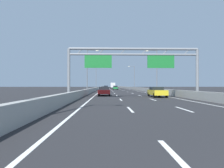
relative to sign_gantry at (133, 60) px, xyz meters
The scene contains 52 objects.
ground_plane 75.92m from the sign_gantry, 89.91° to the left, with size 260.00×260.00×0.00m, color #262628.
lane_dash_left_0 21.36m from the sign_gantry, 94.65° to the right, with size 0.16×3.00×0.01m, color white.
lane_dash_left_1 12.80m from the sign_gantry, 98.18° to the right, with size 0.16×3.00×0.01m, color white.
lane_dash_left_2 5.79m from the sign_gantry, 121.64° to the right, with size 0.16×3.00×0.01m, color white.
lane_dash_left_3 8.08m from the sign_gantry, 105.07° to the left, with size 0.16×3.00×0.01m, color white.
lane_dash_left_4 16.09m from the sign_gantry, 96.31° to the left, with size 0.16×3.00×0.01m, color white.
lane_dash_left_5 24.79m from the sign_gantry, 93.98° to the left, with size 0.16×3.00×0.01m, color white.
lane_dash_left_6 33.65m from the sign_gantry, 92.90° to the left, with size 0.16×3.00×0.01m, color white.
lane_dash_left_7 42.57m from the sign_gantry, 92.29° to the left, with size 0.16×3.00×0.01m, color white.
lane_dash_left_8 51.52m from the sign_gantry, 91.88° to the left, with size 0.16×3.00×0.01m, color white.
lane_dash_left_9 60.48m from the sign_gantry, 91.60° to the left, with size 0.16×3.00×0.01m, color white.
lane_dash_left_10 69.45m from the sign_gantry, 91.39° to the left, with size 0.16×3.00×0.01m, color white.
lane_dash_left_11 78.43m from the sign_gantry, 91.23° to the left, with size 0.16×3.00×0.01m, color white.
lane_dash_left_12 87.41m from the sign_gantry, 91.11° to the left, with size 0.16×3.00×0.01m, color white.
lane_dash_left_13 96.40m from the sign_gantry, 91.00° to the left, with size 0.16×3.00×0.01m, color white.
lane_dash_left_14 105.39m from the sign_gantry, 90.92° to the left, with size 0.16×3.00×0.01m, color white.
lane_dash_left_15 114.38m from the sign_gantry, 90.85° to the left, with size 0.16×3.00×0.01m, color white.
lane_dash_left_16 123.37m from the sign_gantry, 90.78° to the left, with size 0.16×3.00×0.01m, color white.
lane_dash_left_17 132.36m from the sign_gantry, 90.73° to the left, with size 0.16×3.00×0.01m, color white.
lane_dash_right_1 12.83m from the sign_gantry, 80.74° to the right, with size 0.16×3.00×0.01m, color white.
lane_dash_right_2 5.86m from the sign_gantry, 55.05° to the right, with size 0.16×3.00×0.01m, color white.
lane_dash_right_3 8.13m from the sign_gantry, 73.01° to the left, with size 0.16×3.00×0.01m, color white.
lane_dash_right_4 16.12m from the sign_gantry, 82.85° to the left, with size 0.16×3.00×0.01m, color white.
lane_dash_right_5 24.81m from the sign_gantry, 85.49° to the left, with size 0.16×3.00×0.01m, color white.
lane_dash_right_6 33.66m from the sign_gantry, 86.71° to the left, with size 0.16×3.00×0.01m, color white.
lane_dash_right_7 42.58m from the sign_gantry, 87.41° to the left, with size 0.16×3.00×0.01m, color white.
lane_dash_right_8 51.52m from the sign_gantry, 87.86° to the left, with size 0.16×3.00×0.01m, color white.
lane_dash_right_9 60.49m from the sign_gantry, 88.18° to the left, with size 0.16×3.00×0.01m, color white.
lane_dash_right_10 69.46m from the sign_gantry, 88.42° to the left, with size 0.16×3.00×0.01m, color white.
lane_dash_right_11 78.43m from the sign_gantry, 88.60° to the left, with size 0.16×3.00×0.01m, color white.
lane_dash_right_12 87.42m from the sign_gantry, 88.74° to the left, with size 0.16×3.00×0.01m, color white.
lane_dash_right_13 96.40m from the sign_gantry, 88.86° to the left, with size 0.16×3.00×0.01m, color white.
lane_dash_right_14 105.39m from the sign_gantry, 88.96° to the left, with size 0.16×3.00×0.01m, color white.
lane_dash_right_15 114.38m from the sign_gantry, 89.04° to the left, with size 0.16×3.00×0.01m, color white.
lane_dash_right_16 123.37m from the sign_gantry, 89.11° to the left, with size 0.16×3.00×0.01m, color white.
lane_dash_right_17 132.36m from the sign_gantry, 89.17° to the left, with size 0.16×3.00×0.01m, color white.
edge_line_left 64.15m from the sign_gantry, 94.61° to the left, with size 0.16×176.00×0.01m, color white.
edge_line_right 64.17m from the sign_gantry, 85.19° to the left, with size 0.16×176.00×0.01m, color white.
barrier_left 86.14m from the sign_gantry, 94.52° to the left, with size 0.45×220.00×0.95m.
barrier_right 86.16m from the sign_gantry, 85.32° to the left, with size 0.45×220.00×0.95m.
sign_gantry is the anchor object (origin of this frame).
streetlamp_left_mid 20.24m from the sign_gantry, 111.31° to the left, with size 2.58×0.28×9.50m.
streetlamp_right_mid 20.32m from the sign_gantry, 68.10° to the left, with size 2.58×0.28×9.50m.
streetlamp_left_far 55.53m from the sign_gantry, 97.61° to the left, with size 2.58×0.28×9.50m.
streetlamp_right_far 55.56m from the sign_gantry, 82.16° to the left, with size 2.58×0.28×9.50m.
orange_car 109.88m from the sign_gantry, 90.02° to the left, with size 1.77×4.49×1.53m.
yellow_car 6.05m from the sign_gantry, 34.11° to the left, with size 1.78×4.65×1.41m.
red_car 8.40m from the sign_gantry, 120.00° to the left, with size 1.80×4.45×1.40m.
green_car 50.96m from the sign_gantry, 90.05° to the left, with size 1.76×4.37×1.49m.
silver_car 88.75m from the sign_gantry, 92.29° to the left, with size 1.88×4.62×1.45m.
blue_car 60.14m from the sign_gantry, 93.52° to the left, with size 1.89×4.60×1.53m.
box_truck 86.00m from the sign_gantry, 89.99° to the left, with size 2.46×7.51×3.05m.
Camera 1 is at (-3.35, -0.75, 1.61)m, focal length 32.04 mm.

